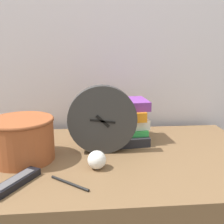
{
  "coord_description": "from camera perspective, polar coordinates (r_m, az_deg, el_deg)",
  "views": [
    {
      "loc": [
        -0.02,
        -0.57,
        1.13
      ],
      "look_at": [
        0.07,
        0.42,
        0.87
      ],
      "focal_mm": 42.0,
      "sensor_mm": 36.0,
      "label": 1
    }
  ],
  "objects": [
    {
      "name": "crumpled_paper_ball",
      "position": [
        0.88,
        -3.07,
        -10.34
      ],
      "size": [
        0.06,
        0.06,
        0.06
      ],
      "color": "white",
      "rests_on": "desk"
    },
    {
      "name": "basket",
      "position": [
        0.97,
        -18.98,
        -5.33
      ],
      "size": [
        0.23,
        0.23,
        0.15
      ],
      "color": "#994C28",
      "rests_on": "desk"
    },
    {
      "name": "book_stack",
      "position": [
        1.1,
        1.93,
        -2.02
      ],
      "size": [
        0.24,
        0.21,
        0.18
      ],
      "color": "#232328",
      "rests_on": "desk"
    },
    {
      "name": "desk_clock",
      "position": [
        0.97,
        -2.11,
        -1.72
      ],
      "size": [
        0.26,
        0.04,
        0.26
      ],
      "color": "#333333",
      "rests_on": "desk"
    },
    {
      "name": "wall_back",
      "position": [
        1.3,
        -4.34,
        17.73
      ],
      "size": [
        6.0,
        0.04,
        2.4
      ],
      "color": "silver",
      "rests_on": "ground_plane"
    },
    {
      "name": "pen",
      "position": [
        0.8,
        -9.22,
        -15.07
      ],
      "size": [
        0.12,
        0.1,
        0.01
      ],
      "color": "black",
      "rests_on": "desk"
    },
    {
      "name": "tv_remote",
      "position": [
        0.83,
        -20.29,
        -14.13
      ],
      "size": [
        0.12,
        0.17,
        0.02
      ],
      "color": "black",
      "rests_on": "desk"
    }
  ]
}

